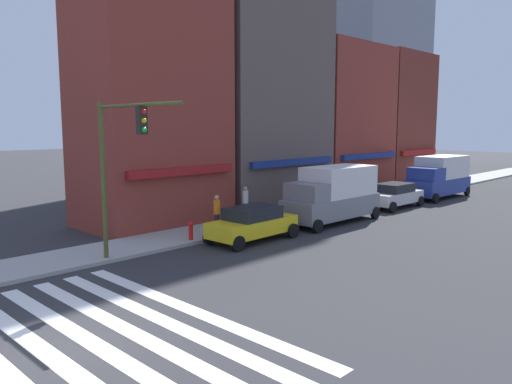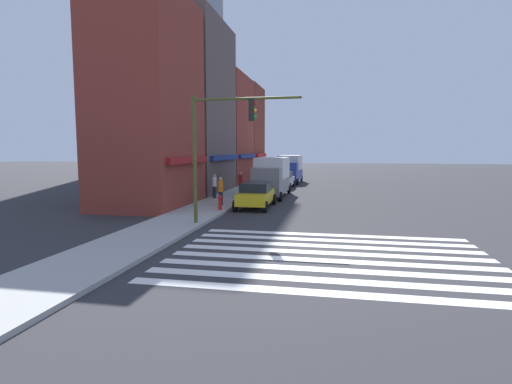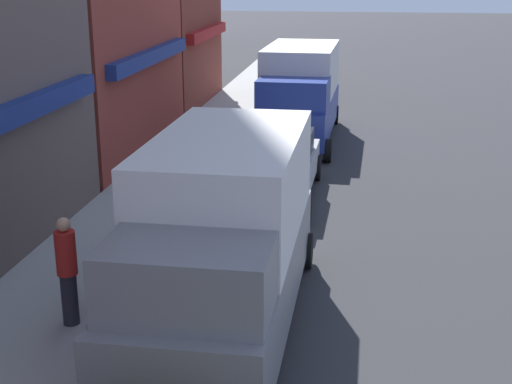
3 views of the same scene
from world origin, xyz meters
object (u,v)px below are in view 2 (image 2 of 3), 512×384
(box_truck_blue, at_px, (290,169))
(pedestrian_white_shirt, at_px, (214,185))
(sedan_silver, at_px, (282,180))
(pedestrian_red_jacket, at_px, (240,183))
(traffic_signal, at_px, (219,137))
(sedan_yellow, at_px, (256,195))
(fire_hydrant, at_px, (220,202))
(pedestrian_orange_vest, at_px, (221,190))
(box_truck_grey, at_px, (271,176))

(box_truck_blue, bearing_deg, pedestrian_white_shirt, 168.71)
(sedan_silver, xyz_separation_m, pedestrian_red_jacket, (-7.21, 2.36, 0.23))
(traffic_signal, relative_size, pedestrian_white_shirt, 3.47)
(box_truck_blue, bearing_deg, traffic_signal, -179.60)
(traffic_signal, relative_size, sedan_yellow, 1.38)
(pedestrian_white_shirt, distance_m, fire_hydrant, 5.77)
(sedan_silver, distance_m, pedestrian_white_shirt, 10.45)
(pedestrian_red_jacket, xyz_separation_m, pedestrian_white_shirt, (-2.56, 1.33, 0.00))
(pedestrian_orange_vest, height_order, pedestrian_red_jacket, same)
(sedan_silver, height_order, pedestrian_white_shirt, pedestrian_white_shirt)
(sedan_silver, height_order, pedestrian_orange_vest, pedestrian_orange_vest)
(traffic_signal, relative_size, box_truck_blue, 0.98)
(pedestrian_orange_vest, bearing_deg, fire_hydrant, 10.54)
(sedan_yellow, relative_size, sedan_silver, 1.00)
(traffic_signal, bearing_deg, pedestrian_white_shirt, 18.39)
(sedan_silver, xyz_separation_m, pedestrian_orange_vest, (-13.14, 2.24, 0.23))
(fire_hydrant, bearing_deg, sedan_silver, -6.39)
(sedan_silver, distance_m, pedestrian_red_jacket, 7.59)
(traffic_signal, relative_size, pedestrian_red_jacket, 3.47)
(pedestrian_red_jacket, bearing_deg, pedestrian_orange_vest, -117.54)
(pedestrian_white_shirt, height_order, fire_hydrant, pedestrian_white_shirt)
(sedan_yellow, xyz_separation_m, pedestrian_orange_vest, (-0.20, 2.24, 0.23))
(box_truck_blue, xyz_separation_m, pedestrian_orange_vest, (-19.60, 2.24, -0.51))
(box_truck_blue, xyz_separation_m, pedestrian_red_jacket, (-13.68, 2.36, -0.51))
(traffic_signal, relative_size, sedan_silver, 1.39)
(box_truck_grey, distance_m, sedan_silver, 6.78)
(box_truck_blue, xyz_separation_m, pedestrian_white_shirt, (-16.23, 3.69, -0.51))
(sedan_silver, relative_size, pedestrian_red_jacket, 2.51)
(pedestrian_orange_vest, bearing_deg, pedestrian_white_shirt, -161.11)
(sedan_silver, distance_m, fire_hydrant, 15.27)
(sedan_yellow, relative_size, box_truck_blue, 0.71)
(traffic_signal, xyz_separation_m, pedestrian_white_shirt, (9.58, 3.19, -3.16))
(traffic_signal, relative_size, fire_hydrant, 7.30)
(traffic_signal, xyz_separation_m, pedestrian_red_jacket, (12.14, 1.86, -3.16))
(pedestrian_orange_vest, bearing_deg, box_truck_blue, 169.10)
(traffic_signal, bearing_deg, pedestrian_orange_vest, 15.62)
(pedestrian_white_shirt, bearing_deg, sedan_yellow, -138.22)
(traffic_signal, bearing_deg, box_truck_grey, -2.28)
(pedestrian_white_shirt, bearing_deg, box_truck_blue, -20.35)
(traffic_signal, height_order, sedan_yellow, traffic_signal)
(pedestrian_red_jacket, distance_m, fire_hydrant, 8.00)
(box_truck_grey, distance_m, pedestrian_red_jacket, 2.46)
(sedan_yellow, distance_m, box_truck_blue, 19.42)
(pedestrian_white_shirt, bearing_deg, sedan_silver, -28.23)
(sedan_silver, bearing_deg, pedestrian_red_jacket, 163.10)
(pedestrian_white_shirt, bearing_deg, traffic_signal, -169.17)
(box_truck_blue, relative_size, pedestrian_red_jacket, 3.53)
(traffic_signal, bearing_deg, pedestrian_red_jacket, 8.69)
(sedan_yellow, xyz_separation_m, pedestrian_white_shirt, (3.17, 3.69, 0.23))
(box_truck_grey, height_order, pedestrian_white_shirt, box_truck_grey)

